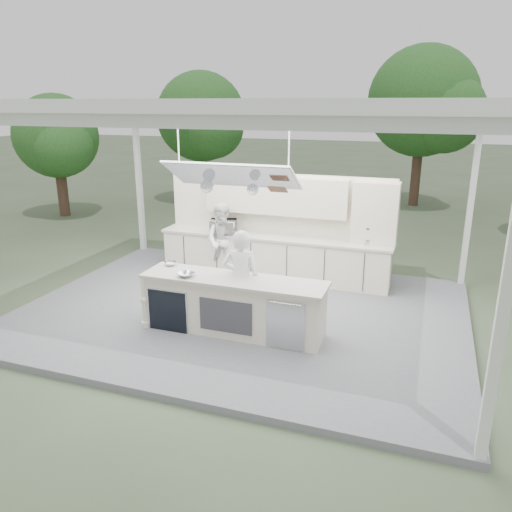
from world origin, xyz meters
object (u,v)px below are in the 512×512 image
at_px(demo_island, 232,305).
at_px(head_chef, 241,280).
at_px(sous_chef, 224,241).
at_px(back_counter, 273,257).

bearing_deg(demo_island, head_chef, 69.78).
bearing_deg(sous_chef, back_counter, 11.52).
bearing_deg(back_counter, sous_chef, -160.93).
height_order(back_counter, head_chef, head_chef).
height_order(demo_island, head_chef, head_chef).
bearing_deg(head_chef, sous_chef, -69.49).
xyz_separation_m(demo_island, sous_chef, (-1.19, 2.46, 0.35)).
xyz_separation_m(back_counter, head_chef, (0.26, -2.60, 0.38)).
xyz_separation_m(demo_island, back_counter, (-0.18, 2.81, 0.00)).
xyz_separation_m(demo_island, head_chef, (0.08, 0.21, 0.38)).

